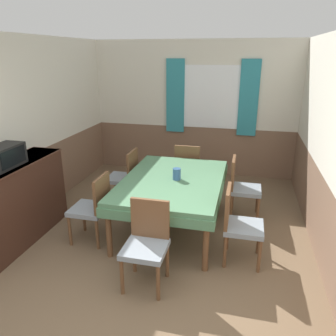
% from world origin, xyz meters
% --- Properties ---
extents(wall_back, '(4.37, 0.10, 2.60)m').
position_xyz_m(wall_back, '(0.03, 4.39, 1.32)').
color(wall_back, silver).
rests_on(wall_back, ground_plane).
extents(wall_left, '(0.05, 4.77, 2.60)m').
position_xyz_m(wall_left, '(-2.01, 2.18, 1.30)').
color(wall_left, silver).
rests_on(wall_left, ground_plane).
extents(wall_right, '(0.05, 4.77, 2.60)m').
position_xyz_m(wall_right, '(2.01, 2.18, 1.30)').
color(wall_right, silver).
rests_on(wall_right, ground_plane).
extents(dining_table, '(1.35, 1.93, 0.74)m').
position_xyz_m(dining_table, '(0.13, 2.01, 0.64)').
color(dining_table, '#4C7A56').
rests_on(dining_table, ground_plane).
extents(chair_head_window, '(0.44, 0.44, 0.91)m').
position_xyz_m(chair_head_window, '(0.13, 3.21, 0.50)').
color(chair_head_window, brown).
rests_on(chair_head_window, ground_plane).
extents(chair_left_far, '(0.44, 0.44, 0.91)m').
position_xyz_m(chair_left_far, '(-0.78, 2.58, 0.50)').
color(chair_left_far, brown).
rests_on(chair_left_far, ground_plane).
extents(chair_right_near, '(0.44, 0.44, 0.91)m').
position_xyz_m(chair_right_near, '(1.04, 1.44, 0.50)').
color(chair_right_near, brown).
rests_on(chair_right_near, ground_plane).
extents(chair_right_far, '(0.44, 0.44, 0.91)m').
position_xyz_m(chair_right_far, '(1.04, 2.58, 0.50)').
color(chair_right_far, brown).
rests_on(chair_right_far, ground_plane).
extents(chair_head_near, '(0.44, 0.44, 0.91)m').
position_xyz_m(chair_head_near, '(0.13, 0.81, 0.50)').
color(chair_head_near, brown).
rests_on(chair_head_near, ground_plane).
extents(chair_left_near, '(0.44, 0.44, 0.91)m').
position_xyz_m(chair_left_near, '(-0.78, 1.44, 0.50)').
color(chair_left_near, brown).
rests_on(chair_left_near, ground_plane).
extents(sideboard, '(0.46, 1.53, 1.05)m').
position_xyz_m(sideboard, '(-1.74, 1.25, 0.53)').
color(sideboard, '#3D2319').
rests_on(sideboard, ground_plane).
extents(tv, '(0.29, 0.51, 0.26)m').
position_xyz_m(tv, '(-1.75, 1.14, 1.18)').
color(tv, black).
rests_on(tv, sideboard).
extents(vase, '(0.11, 0.11, 0.16)m').
position_xyz_m(vase, '(0.19, 2.01, 0.82)').
color(vase, '#335684').
rests_on(vase, dining_table).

